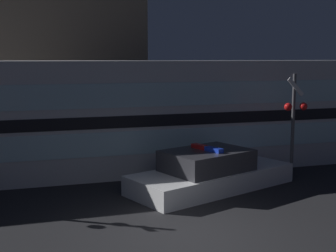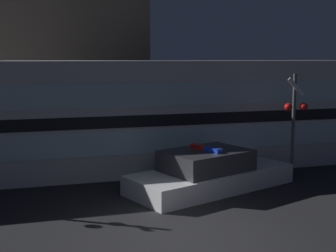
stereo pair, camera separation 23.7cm
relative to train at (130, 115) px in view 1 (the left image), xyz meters
The scene contains 5 objects.
ground_plane 6.66m from the train, 92.86° to the right, with size 120.00×120.00×0.00m, color black.
train is the anchor object (origin of this frame).
police_car 3.79m from the train, 62.42° to the right, with size 5.32×3.55×1.27m.
crossing_signal_near 5.35m from the train, 34.43° to the right, with size 0.77×0.30×3.29m.
building_left 8.05m from the train, 111.02° to the left, with size 9.25×4.11×9.50m.
Camera 1 is at (-3.11, -8.95, 3.77)m, focal length 50.00 mm.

